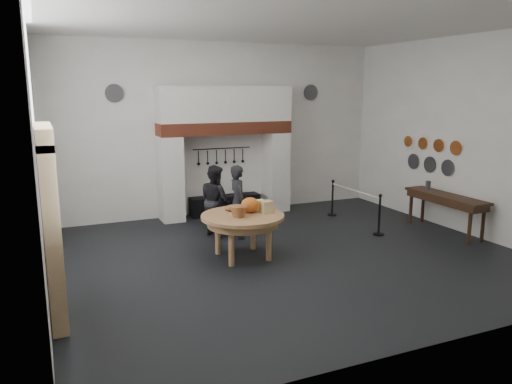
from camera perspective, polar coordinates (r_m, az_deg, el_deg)
name	(u,v)px	position (r m, az deg, el deg)	size (l,w,h in m)	color
floor	(288,255)	(10.19, 3.70, -7.19)	(9.00, 8.00, 0.02)	black
ceiling	(291,22)	(9.73, 4.07, 18.78)	(9.00, 8.00, 0.02)	silver
wall_back	(221,129)	(13.37, -4.08, 7.16)	(9.00, 0.02, 4.50)	white
wall_front	(441,176)	(6.46, 20.41, 1.67)	(9.00, 0.02, 4.50)	white
wall_left	(37,156)	(8.63, -23.78, 3.76)	(0.02, 8.00, 4.50)	white
wall_right	(465,136)	(12.43, 22.75, 5.96)	(0.02, 8.00, 4.50)	white
chimney_pier_left	(171,179)	(12.77, -9.73, 1.49)	(0.55, 0.70, 2.15)	silver
chimney_pier_right	(276,171)	(13.75, 2.29, 2.37)	(0.55, 0.70, 2.15)	silver
hearth_brick_band	(225,128)	(13.04, -3.56, 7.32)	(3.50, 0.72, 0.32)	#9E442B
chimney_hood	(225,104)	(13.01, -3.60, 10.00)	(3.50, 0.70, 0.90)	silver
iron_range	(225,205)	(13.41, -3.56, -1.47)	(1.90, 0.45, 0.50)	black
utensil_rail	(222,148)	(13.34, -3.93, 5.00)	(0.02, 0.02, 1.60)	black
door_recess	(45,233)	(7.84, -22.94, -4.36)	(0.04, 1.10, 2.50)	black
door_jamb_near	(53,243)	(7.15, -22.16, -5.37)	(0.22, 0.30, 2.60)	tan
door_jamb_far	(50,218)	(8.50, -22.45, -2.77)	(0.22, 0.30, 2.60)	tan
door_lintel	(44,136)	(7.59, -23.10, 5.91)	(0.22, 1.70, 0.30)	tan
wall_plaque	(43,187)	(9.52, -23.18, 0.49)	(0.05, 0.34, 0.44)	gold
work_table	(243,216)	(9.82, -1.54, -2.80)	(1.64, 1.64, 0.07)	#B37854
pumpkin	(250,205)	(9.93, -0.69, -1.49)	(0.36, 0.36, 0.31)	#C54E1B
cheese_block_big	(267,207)	(9.93, 1.24, -1.71)	(0.22, 0.22, 0.24)	#D0B67C
cheese_block_small	(260,205)	(10.19, 0.43, -1.47)	(0.18, 0.18, 0.20)	#EDE68E
wicker_basket	(238,212)	(9.59, -2.04, -2.25)	(0.32, 0.32, 0.22)	brown
bread_loaf	(232,208)	(10.07, -2.82, -1.84)	(0.31, 0.18, 0.13)	#995836
visitor_near	(238,202)	(11.15, -2.05, -1.11)	(0.60, 0.40, 1.65)	black
visitor_far	(215,200)	(11.38, -4.66, -0.95)	(0.79, 0.61, 1.62)	black
side_table	(446,196)	(12.35, 20.89, -0.42)	(0.55, 2.20, 0.06)	#341F13
pewter_jug	(428,185)	(12.75, 19.07, 0.71)	(0.12, 0.12, 0.22)	#535358
copper_pan_a	(456,148)	(12.57, 21.86, 4.70)	(0.34, 0.34, 0.03)	#C6662D
copper_pan_b	(439,146)	(12.96, 20.14, 5.01)	(0.32, 0.32, 0.03)	#C6662D
copper_pan_c	(423,143)	(13.36, 18.52, 5.30)	(0.30, 0.30, 0.03)	#C6662D
copper_pan_d	(408,141)	(13.77, 16.99, 5.56)	(0.28, 0.28, 0.03)	#C6662D
pewter_plate_left	(448,168)	(12.77, 21.06, 2.59)	(0.40, 0.40, 0.03)	#4C4C51
pewter_plate_mid	(430,164)	(13.20, 19.24, 2.99)	(0.40, 0.40, 0.03)	#4C4C51
pewter_plate_right	(413,161)	(13.64, 17.54, 3.36)	(0.40, 0.40, 0.03)	#4C4C51
pewter_plate_back_left	(114,93)	(12.65, -15.90, 10.81)	(0.44, 0.44, 0.03)	#4C4C51
pewter_plate_back_right	(311,93)	(14.42, 6.28, 11.22)	(0.44, 0.44, 0.03)	#4C4C51
barrier_post_near	(379,216)	(11.77, 13.92, -2.66)	(0.05, 0.05, 0.90)	black
barrier_post_far	(332,199)	(13.36, 8.74, -0.75)	(0.05, 0.05, 0.90)	black
barrier_rope	(355,191)	(12.47, 11.23, 0.14)	(0.04, 0.04, 2.00)	silver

